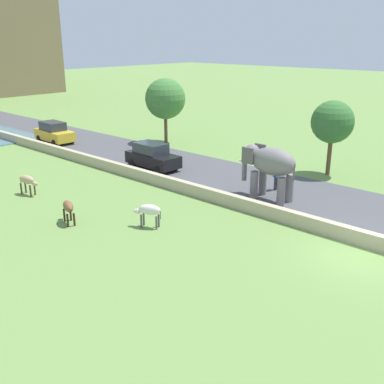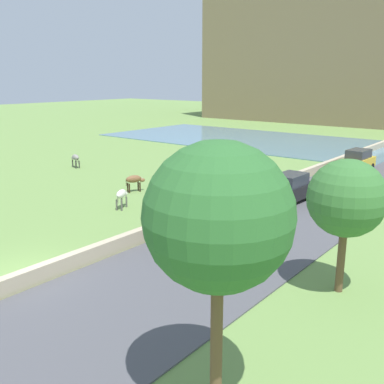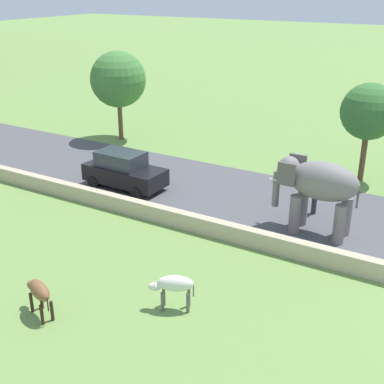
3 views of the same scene
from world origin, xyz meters
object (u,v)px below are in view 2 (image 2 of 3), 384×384
at_px(cow_white, 122,195).
at_px(person_beside_elephant, 231,232).
at_px(car_yellow, 357,161).
at_px(cow_brown, 134,180).
at_px(elephant, 194,203).
at_px(cow_grey, 75,158).
at_px(car_black, 289,189).
at_px(cow_tan, 194,169).

bearing_deg(cow_white, person_beside_elephant, -9.78).
relative_size(car_yellow, cow_brown, 2.88).
height_order(elephant, car_yellow, elephant).
relative_size(elephant, cow_grey, 2.44).
relative_size(person_beside_elephant, car_black, 0.40).
bearing_deg(cow_grey, cow_tan, 13.93).
xyz_separation_m(cow_grey, cow_brown, (10.04, -2.69, 0.00)).
bearing_deg(cow_white, car_black, 45.90).
distance_m(elephant, person_beside_elephant, 2.08).
bearing_deg(cow_tan, cow_white, -80.72).
bearing_deg(cow_grey, car_yellow, 35.07).
relative_size(cow_grey, cow_tan, 1.00).
relative_size(person_beside_elephant, cow_white, 1.17).
bearing_deg(cow_brown, cow_tan, 80.79).
distance_m(person_beside_elephant, car_yellow, 21.12).
relative_size(car_black, car_yellow, 1.00).
bearing_deg(person_beside_elephant, cow_white, 170.22).
relative_size(cow_tan, cow_brown, 1.01).
xyz_separation_m(elephant, car_yellow, (-0.00, 21.58, -1.14)).
bearing_deg(cow_grey, cow_white, -25.69).
height_order(elephant, cow_brown, elephant).
bearing_deg(car_black, person_beside_elephant, -79.42).
distance_m(elephant, cow_tan, 13.69).
relative_size(car_black, cow_brown, 2.87).
distance_m(cow_grey, cow_brown, 10.39).
height_order(cow_grey, cow_brown, same).
relative_size(cow_brown, cow_white, 1.01).
xyz_separation_m(person_beside_elephant, cow_brown, (-11.02, 4.74, -0.04)).
bearing_deg(cow_brown, elephant, -29.32).
xyz_separation_m(person_beside_elephant, cow_grey, (-21.06, 7.43, -0.04)).
relative_size(car_black, cow_tan, 2.85).
bearing_deg(car_black, cow_grey, -175.91).
bearing_deg(car_yellow, cow_tan, -127.89).
xyz_separation_m(cow_tan, cow_brown, (-0.88, -5.40, 0.00)).
xyz_separation_m(elephant, cow_grey, (-19.41, 7.96, -1.20)).
distance_m(person_beside_elephant, car_black, 8.97).
xyz_separation_m(car_black, cow_white, (-7.09, -7.31, -0.06)).
relative_size(car_yellow, cow_white, 2.92).
bearing_deg(cow_brown, person_beside_elephant, -23.28).
bearing_deg(elephant, cow_brown, 150.68).
xyz_separation_m(car_black, cow_grey, (-19.41, -1.39, -0.06)).
height_order(car_black, cow_brown, car_black).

